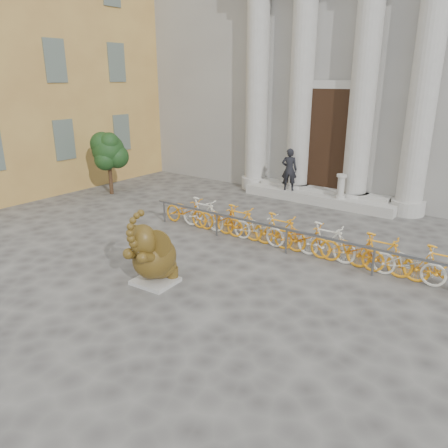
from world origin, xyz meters
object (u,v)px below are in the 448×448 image
Objects in this scene: elephant_statue at (153,257)px; tree at (108,151)px; pedestrian at (289,170)px; bike_rack at (290,234)px.

elephant_statue is 8.90m from tree.
pedestrian is (6.28, 3.63, -0.59)m from tree.
bike_rack is at bearing 63.57° from elephant_statue.
elephant_statue is 1.14× the size of pedestrian.
tree reaches higher than elephant_statue.
elephant_statue is 8.59m from pedestrian.
pedestrian is at bearing 29.98° from tree.
bike_rack is 5.79× the size of pedestrian.
tree is (-8.94, 1.16, 1.28)m from bike_rack.
bike_rack is 5.51m from pedestrian.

